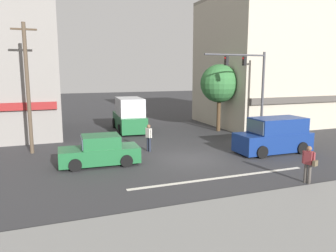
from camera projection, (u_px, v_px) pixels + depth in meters
ground_plane at (190, 159)px, 18.35m from camera, size 120.00×120.00×0.00m
lane_marking_stripe at (222, 178)px, 15.12m from camera, size 9.00×0.24×0.01m
sidewalk_curb at (301, 222)px, 10.50m from camera, size 40.00×5.00×0.16m
building_right_corner at (272, 62)px, 30.46m from camera, size 11.94×9.60×11.38m
street_tree at (219, 84)px, 26.38m from camera, size 3.08×3.08×5.44m
utility_pole_near_left at (28, 87)px, 19.01m from camera, size 1.40×0.22×7.61m
utility_pole_far_right at (241, 82)px, 27.48m from camera, size 1.40×0.22×7.58m
traffic_light_mast at (252, 81)px, 22.81m from camera, size 4.89×0.36×6.20m
van_crossing_leftbound at (274, 136)px, 19.73m from camera, size 4.61×2.06×2.11m
sedan_crossing_rightbound at (100, 152)px, 17.11m from camera, size 4.18×2.03×1.58m
box_truck_waiting_far at (129, 116)px, 26.78m from camera, size 2.58×5.74×2.75m
pedestrian_foreground_with_bag at (309, 162)px, 14.22m from camera, size 0.39×0.69×1.67m
pedestrian_mid_crossing at (149, 136)px, 19.98m from camera, size 0.34×0.54×1.67m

